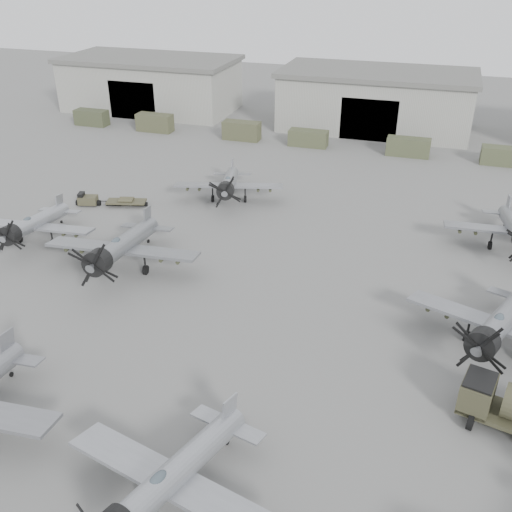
{
  "coord_description": "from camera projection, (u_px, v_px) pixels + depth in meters",
  "views": [
    {
      "loc": [
        9.44,
        -26.99,
        25.0
      ],
      "look_at": [
        -3.18,
        12.26,
        2.5
      ],
      "focal_mm": 40.0,
      "sensor_mm": 36.0,
      "label": 1
    }
  ],
  "objects": [
    {
      "name": "aircraft_mid_2",
      "position": [
        499.0,
        324.0,
        38.75
      ],
      "size": [
        12.88,
        11.62,
        5.19
      ],
      "rotation": [
        0.0,
        0.0,
        -0.35
      ],
      "color": "gray",
      "rests_on": "ground"
    },
    {
      "name": "hangar_left",
      "position": [
        151.0,
        83.0,
        96.97
      ],
      "size": [
        29.0,
        14.8,
        8.7
      ],
      "color": "gray",
      "rests_on": "ground"
    },
    {
      "name": "support_truck_3",
      "position": [
        308.0,
        138.0,
        80.35
      ],
      "size": [
        5.46,
        2.2,
        2.24
      ],
      "primitive_type": "cube",
      "color": "#454930",
      "rests_on": "ground"
    },
    {
      "name": "support_truck_2",
      "position": [
        242.0,
        131.0,
        82.93
      ],
      "size": [
        5.41,
        2.2,
        2.64
      ],
      "primitive_type": "cube",
      "color": "#44462E",
      "rests_on": "ground"
    },
    {
      "name": "hangar_center",
      "position": [
        376.0,
        100.0,
        86.75
      ],
      "size": [
        29.0,
        14.8,
        8.7
      ],
      "color": "gray",
      "rests_on": "ground"
    },
    {
      "name": "aircraft_far_0",
      "position": [
        229.0,
        184.0,
        62.12
      ],
      "size": [
        12.0,
        10.8,
        4.78
      ],
      "rotation": [
        0.0,
        0.0,
        0.27
      ],
      "color": "gray",
      "rests_on": "ground"
    },
    {
      "name": "support_truck_4",
      "position": [
        408.0,
        147.0,
        76.61
      ],
      "size": [
        5.73,
        2.2,
        2.39
      ],
      "primitive_type": "cube",
      "color": "#434930",
      "rests_on": "ground"
    },
    {
      "name": "support_truck_5",
      "position": [
        505.0,
        156.0,
        73.34
      ],
      "size": [
        6.04,
        2.2,
        2.3
      ],
      "primitive_type": "cube",
      "color": "#444930",
      "rests_on": "ground"
    },
    {
      "name": "aircraft_near_1",
      "position": [
        167.0,
        481.0,
        27.56
      ],
      "size": [
        12.25,
        11.03,
        4.87
      ],
      "rotation": [
        0.0,
        0.0,
        -0.23
      ],
      "color": "#989BA0",
      "rests_on": "ground"
    },
    {
      "name": "support_truck_1",
      "position": [
        155.0,
        123.0,
        86.7
      ],
      "size": [
        5.48,
        2.2,
        2.62
      ],
      "primitive_type": "cube",
      "color": "#44462D",
      "rests_on": "ground"
    },
    {
      "name": "aircraft_mid_0",
      "position": [
        32.0,
        225.0,
        53.18
      ],
      "size": [
        11.6,
        10.44,
        4.61
      ],
      "rotation": [
        0.0,
        0.0,
        0.11
      ],
      "color": "#979A9F",
      "rests_on": "ground"
    },
    {
      "name": "support_truck_0",
      "position": [
        92.0,
        118.0,
        89.72
      ],
      "size": [
        5.19,
        2.2,
        2.38
      ],
      "primitive_type": "cube",
      "color": "#3C422B",
      "rests_on": "ground"
    },
    {
      "name": "ground",
      "position": [
        245.0,
        383.0,
        37.07
      ],
      "size": [
        220.0,
        220.0,
        0.0
      ],
      "primitive_type": "plane",
      "color": "#5D5C5A",
      "rests_on": "ground"
    },
    {
      "name": "tug_trailer",
      "position": [
        103.0,
        201.0,
        62.11
      ],
      "size": [
        7.43,
        3.3,
        1.48
      ],
      "rotation": [
        0.0,
        0.0,
        0.27
      ],
      "color": "#413F2A",
      "rests_on": "ground"
    },
    {
      "name": "ground_crew",
      "position": [
        148.0,
        220.0,
        57.12
      ],
      "size": [
        0.48,
        0.67,
        1.71
      ],
      "primitive_type": "imported",
      "rotation": [
        0.0,
        0.0,
        1.46
      ],
      "color": "#3F452D",
      "rests_on": "ground"
    },
    {
      "name": "aircraft_mid_1",
      "position": [
        120.0,
        247.0,
        48.47
      ],
      "size": [
        13.54,
        12.19,
        5.4
      ],
      "rotation": [
        0.0,
        0.0,
        0.09
      ],
      "color": "gray",
      "rests_on": "ground"
    }
  ]
}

